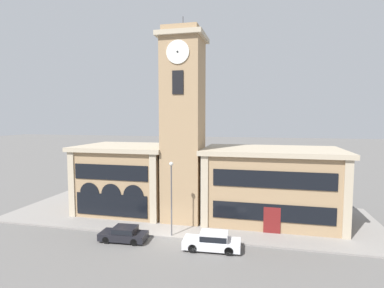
% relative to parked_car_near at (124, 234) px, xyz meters
% --- Properties ---
extents(ground_plane, '(300.00, 300.00, 0.00)m').
position_rel_parked_car_near_xyz_m(ground_plane, '(3.64, 1.37, -0.66)').
color(ground_plane, '#605E5B').
extents(sidewalk_kerb, '(38.86, 13.02, 0.15)m').
position_rel_parked_car_near_xyz_m(sidewalk_kerb, '(3.64, 7.88, -0.59)').
color(sidewalk_kerb, gray).
rests_on(sidewalk_kerb, ground_plane).
extents(clock_tower, '(4.56, 4.56, 20.61)m').
position_rel_parked_car_near_xyz_m(clock_tower, '(3.63, 6.34, 9.10)').
color(clock_tower, '#9E7F5B').
rests_on(clock_tower, ground_plane).
extents(town_hall_left_wing, '(10.53, 8.68, 7.53)m').
position_rel_parked_car_near_xyz_m(town_hall_left_wing, '(-3.51, 8.37, 3.13)').
color(town_hall_left_wing, '#9E7F5B').
rests_on(town_hall_left_wing, ground_plane).
extents(town_hall_right_wing, '(13.90, 8.68, 7.51)m').
position_rel_parked_car_near_xyz_m(town_hall_right_wing, '(12.47, 8.38, 3.12)').
color(town_hall_right_wing, '#9E7F5B').
rests_on(town_hall_right_wing, ground_plane).
extents(parked_car_near, '(4.11, 1.94, 1.27)m').
position_rel_parked_car_near_xyz_m(parked_car_near, '(0.00, 0.00, 0.00)').
color(parked_car_near, black).
rests_on(parked_car_near, ground_plane).
extents(parked_car_mid, '(4.68, 2.07, 1.43)m').
position_rel_parked_car_near_xyz_m(parked_car_mid, '(7.72, 0.00, 0.09)').
color(parked_car_mid, silver).
rests_on(parked_car_mid, ground_plane).
extents(street_lamp, '(0.36, 0.36, 6.63)m').
position_rel_parked_car_near_xyz_m(street_lamp, '(3.75, 1.76, 3.75)').
color(street_lamp, '#4C4C51').
rests_on(street_lamp, sidewalk_kerb).
extents(fire_hydrant, '(0.22, 0.22, 0.87)m').
position_rel_parked_car_near_xyz_m(fire_hydrant, '(7.34, 1.88, -0.10)').
color(fire_hydrant, red).
rests_on(fire_hydrant, sidewalk_kerb).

